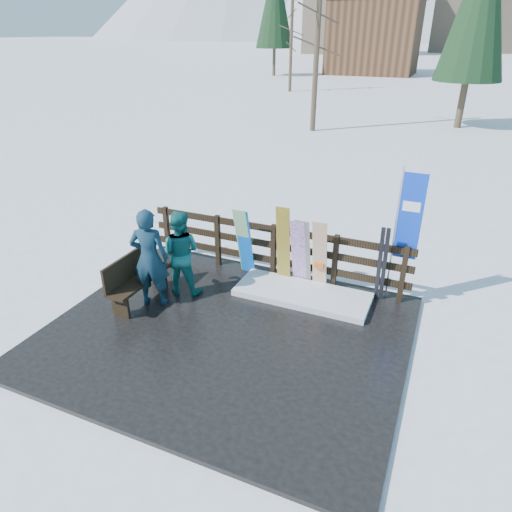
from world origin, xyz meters
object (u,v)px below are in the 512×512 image
at_px(snowboard_0, 245,243).
at_px(snowboard_2, 283,246).
at_px(snowboard_1, 244,242).
at_px(person_front, 150,258).
at_px(rental_flag, 406,222).
at_px(snowboard_3, 299,253).
at_px(snowboard_4, 303,253).
at_px(bench, 136,276).
at_px(person_back, 180,253).
at_px(snowboard_5, 320,256).

xyz_separation_m(snowboard_0, snowboard_2, (0.84, 0.00, 0.09)).
relative_size(snowboard_1, person_front, 0.83).
bearing_deg(snowboard_1, person_front, -122.84).
xyz_separation_m(snowboard_1, rental_flag, (3.08, 0.27, 0.84)).
bearing_deg(snowboard_1, snowboard_3, -0.00).
bearing_deg(snowboard_2, snowboard_4, -0.00).
xyz_separation_m(bench, person_back, (0.60, 0.63, 0.33)).
height_order(snowboard_4, person_back, person_back).
bearing_deg(snowboard_3, person_front, -143.42).
bearing_deg(bench, snowboard_5, 29.60).
bearing_deg(snowboard_3, snowboard_4, 0.00).
distance_m(bench, snowboard_5, 3.52).
relative_size(snowboard_1, rental_flag, 0.61).
bearing_deg(person_back, snowboard_1, -140.12).
bearing_deg(person_front, rental_flag, -173.72).
xyz_separation_m(snowboard_3, person_back, (-2.02, -1.10, 0.11)).
xyz_separation_m(snowboard_2, snowboard_4, (0.41, -0.00, -0.09)).
distance_m(snowboard_0, snowboard_2, 0.85).
bearing_deg(rental_flag, bench, -156.07).
xyz_separation_m(bench, snowboard_0, (1.46, 1.73, 0.24)).
distance_m(snowboard_2, snowboard_4, 0.42).
relative_size(snowboard_1, snowboard_5, 1.03).
height_order(snowboard_4, rental_flag, rental_flag).
xyz_separation_m(snowboard_4, rental_flag, (1.80, 0.27, 0.86)).
xyz_separation_m(bench, snowboard_4, (2.71, 1.73, 0.23)).
bearing_deg(snowboard_5, person_back, -155.72).
relative_size(snowboard_1, snowboard_3, 1.05).
relative_size(snowboard_4, person_front, 0.81).
distance_m(snowboard_1, snowboard_2, 0.87).
height_order(snowboard_5, rental_flag, rental_flag).
distance_m(bench, rental_flag, 5.06).
bearing_deg(person_back, snowboard_5, -168.92).
xyz_separation_m(snowboard_0, snowboard_1, (-0.03, 0.00, 0.01)).
xyz_separation_m(snowboard_1, snowboard_3, (1.19, -0.00, -0.03)).
height_order(snowboard_0, snowboard_2, snowboard_2).
bearing_deg(snowboard_5, person_front, -147.98).
height_order(snowboard_2, rental_flag, rental_flag).
bearing_deg(person_back, snowboard_3, -164.56).
bearing_deg(person_front, snowboard_0, -142.45).
height_order(snowboard_2, person_front, person_front).
bearing_deg(snowboard_3, rental_flag, 8.13).
relative_size(snowboard_0, snowboard_4, 1.00).
xyz_separation_m(snowboard_1, person_front, (-1.10, -1.70, 0.18)).
bearing_deg(snowboard_4, snowboard_3, -180.00).
distance_m(snowboard_5, person_front, 3.21).
height_order(snowboard_1, person_front, person_front).
bearing_deg(person_front, snowboard_1, -141.79).
bearing_deg(person_front, snowboard_4, -163.36).
height_order(bench, rental_flag, rental_flag).
distance_m(snowboard_2, snowboard_5, 0.75).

